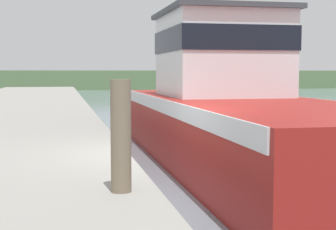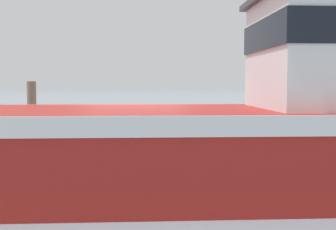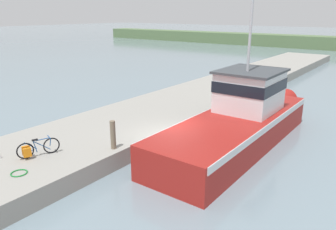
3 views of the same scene
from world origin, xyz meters
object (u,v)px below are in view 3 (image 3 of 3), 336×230
bicycle_touring (35,149)px  water_bottle_on_curb (0,155)px  fishing_boat_main (241,118)px  mooring_post (113,135)px

bicycle_touring → water_bottle_on_curb: bicycle_touring is taller
fishing_boat_main → bicycle_touring: fishing_boat_main is taller
fishing_boat_main → mooring_post: bearing=-118.9°
fishing_boat_main → bicycle_touring: size_ratio=8.43×
mooring_post → water_bottle_on_curb: (-3.11, -3.60, -0.54)m
bicycle_touring → water_bottle_on_curb: 1.48m
fishing_boat_main → water_bottle_on_curb: (-6.51, -9.70, -0.40)m
water_bottle_on_curb → bicycle_touring: bearing=42.8°
fishing_boat_main → bicycle_touring: bearing=-121.7°
bicycle_touring → mooring_post: mooring_post is taller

